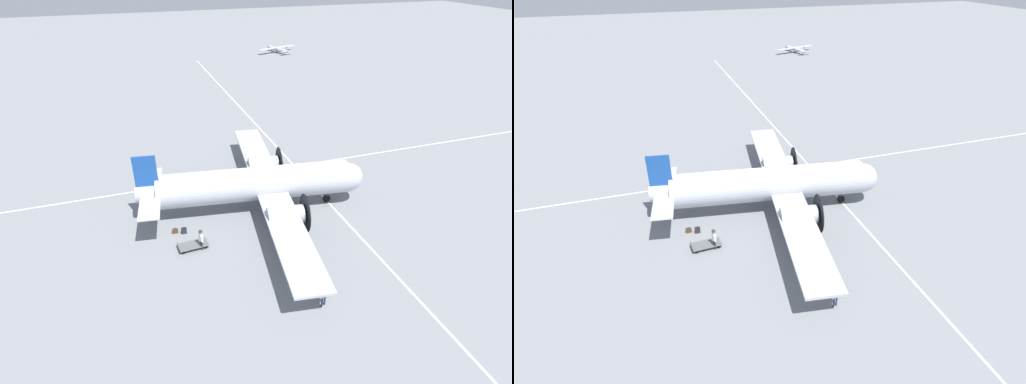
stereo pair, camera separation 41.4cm
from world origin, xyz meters
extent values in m
plane|color=slate|center=(0.00, 0.00, 0.00)|extent=(300.00, 300.00, 0.00)
cube|color=silver|center=(0.00, -6.68, 0.00)|extent=(120.00, 0.16, 0.01)
cube|color=silver|center=(-6.74, 0.00, 0.00)|extent=(0.16, 120.00, 0.01)
cylinder|color=#ADB2BC|center=(0.00, 0.00, 2.46)|extent=(17.37, 5.23, 2.72)
cylinder|color=silver|center=(0.00, 0.00, 3.21)|extent=(16.42, 4.30, 1.90)
sphere|color=#ADB2BC|center=(-8.48, 1.27, 2.46)|extent=(2.58, 2.58, 2.58)
cylinder|color=#ADB2BC|center=(8.48, -1.27, 2.59)|extent=(3.53, 1.97, 1.49)
cube|color=#194799|center=(9.10, -1.36, 4.50)|extent=(1.88, 0.42, 3.12)
cube|color=#ADB2BC|center=(8.90, -1.33, 2.73)|extent=(2.93, 8.74, 0.10)
cube|color=#ADB2BC|center=(-1.24, 0.19, 2.12)|extent=(6.66, 26.95, 0.20)
cylinder|color=#ADB2BC|center=(-2.21, -4.28, 2.14)|extent=(3.12, 1.91, 1.49)
cylinder|color=black|center=(-3.80, -4.05, 2.14)|extent=(0.50, 3.11, 3.14)
sphere|color=black|center=(-3.94, -4.02, 2.14)|extent=(0.52, 0.52, 0.52)
cylinder|color=#ADB2BC|center=(-0.86, 4.74, 2.14)|extent=(3.12, 1.91, 1.49)
cylinder|color=black|center=(-2.45, 4.98, 2.14)|extent=(0.50, 3.11, 3.14)
sphere|color=black|center=(-2.59, 5.00, 2.14)|extent=(0.52, 0.52, 0.52)
cylinder|color=#4C4C51|center=(-1.92, -4.33, 1.05)|extent=(0.18, 0.18, 0.99)
cylinder|color=black|center=(-1.92, -4.33, 0.55)|extent=(1.13, 0.46, 1.10)
cylinder|color=#4C4C51|center=(-0.57, 4.70, 1.05)|extent=(0.18, 0.18, 0.99)
cylinder|color=black|center=(-0.57, 4.70, 0.55)|extent=(1.13, 0.46, 1.10)
cylinder|color=#4C4C51|center=(-6.62, 0.99, 0.79)|extent=(0.14, 0.14, 0.89)
cylinder|color=black|center=(-6.62, 0.99, 0.35)|extent=(0.72, 0.28, 0.70)
cylinder|color=navy|center=(-0.33, 12.50, 0.41)|extent=(0.12, 0.12, 0.81)
cylinder|color=navy|center=(-0.55, 12.42, 0.41)|extent=(0.12, 0.12, 0.81)
cube|color=silver|center=(-0.44, 12.46, 1.12)|extent=(0.43, 0.30, 0.61)
sphere|color=tan|center=(-0.44, 12.46, 1.56)|extent=(0.27, 0.27, 0.27)
cylinder|color=silver|center=(-0.21, 12.54, 1.09)|extent=(0.10, 0.10, 0.58)
cylinder|color=silver|center=(-0.67, 12.38, 1.09)|extent=(0.10, 0.10, 0.58)
cube|color=maroon|center=(-0.41, 12.37, 1.19)|extent=(0.05, 0.02, 0.39)
cylinder|color=navy|center=(-0.44, 12.46, 1.68)|extent=(0.36, 0.36, 0.07)
cylinder|color=#2D2D33|center=(5.92, 4.00, 0.42)|extent=(0.12, 0.12, 0.84)
cylinder|color=#2D2D33|center=(5.87, 4.24, 0.42)|extent=(0.12, 0.12, 0.84)
cube|color=white|center=(5.89, 4.12, 1.16)|extent=(0.27, 0.43, 0.63)
sphere|color=#8C6647|center=(5.89, 4.12, 1.61)|extent=(0.28, 0.28, 0.28)
cylinder|color=white|center=(5.94, 3.87, 1.12)|extent=(0.10, 0.10, 0.60)
cylinder|color=white|center=(5.85, 4.36, 1.12)|extent=(0.10, 0.10, 0.60)
cylinder|color=#2D2D33|center=(5.89, 4.12, 1.73)|extent=(0.35, 0.35, 0.07)
cube|color=#47331E|center=(7.54, 1.37, 0.23)|extent=(0.47, 0.15, 0.45)
cube|color=#312315|center=(7.54, 1.37, 0.48)|extent=(0.17, 0.10, 0.02)
cube|color=#232328|center=(6.85, 1.64, 0.28)|extent=(0.44, 0.17, 0.57)
cube|color=black|center=(6.85, 1.64, 0.60)|extent=(0.16, 0.12, 0.02)
cube|color=#56565B|center=(6.50, 3.75, 0.30)|extent=(2.39, 1.29, 0.04)
cube|color=#56565B|center=(7.64, 3.82, 0.54)|extent=(0.11, 1.16, 0.04)
cylinder|color=#56565B|center=(7.67, 3.27, 0.43)|extent=(0.04, 0.04, 0.22)
cylinder|color=#56565B|center=(7.61, 4.36, 0.43)|extent=(0.04, 0.04, 0.22)
cylinder|color=black|center=(5.65, 3.24, 0.14)|extent=(0.28, 0.08, 0.28)
cylinder|color=black|center=(5.59, 4.16, 0.14)|extent=(0.28, 0.08, 0.28)
cylinder|color=black|center=(7.42, 3.34, 0.14)|extent=(0.28, 0.08, 0.28)
cylinder|color=black|center=(7.36, 4.26, 0.14)|extent=(0.28, 0.08, 0.28)
cylinder|color=#B7BCC6|center=(-26.45, -61.79, 0.75)|extent=(2.62, 6.54, 0.80)
sphere|color=black|center=(-25.48, -65.09, 0.75)|extent=(0.72, 0.72, 0.72)
cube|color=#B7BCC6|center=(-26.34, -62.14, 1.11)|extent=(9.76, 3.75, 0.08)
cube|color=#B7BCC6|center=(-27.35, -58.70, 1.40)|extent=(0.22, 0.58, 1.05)
cube|color=#B7BCC6|center=(-27.35, -58.70, 0.87)|extent=(3.23, 1.39, 0.04)
cylinder|color=black|center=(-25.79, -64.04, 0.14)|extent=(0.16, 0.29, 0.28)
cylinder|color=#4C4C51|center=(-25.79, -64.04, 0.24)|extent=(0.06, 0.06, 0.21)
cylinder|color=black|center=(-25.85, -61.24, 0.14)|extent=(0.16, 0.29, 0.28)
cylinder|color=#4C4C51|center=(-25.85, -61.24, 0.24)|extent=(0.06, 0.06, 0.21)
cylinder|color=black|center=(-27.25, -61.65, 0.14)|extent=(0.16, 0.29, 0.28)
cylinder|color=#4C4C51|center=(-27.25, -61.65, 0.24)|extent=(0.06, 0.06, 0.21)
cube|color=orange|center=(-1.39, 7.68, 0.01)|extent=(0.43, 0.43, 0.03)
cone|color=orange|center=(-1.39, 7.68, 0.28)|extent=(0.36, 0.36, 0.57)
camera|label=1|loc=(9.79, 28.80, 19.92)|focal=28.00mm
camera|label=2|loc=(9.40, 28.93, 19.92)|focal=28.00mm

